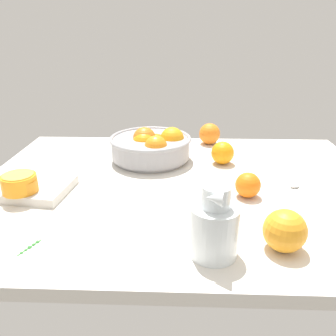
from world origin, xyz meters
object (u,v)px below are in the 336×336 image
at_px(loose_orange_1, 210,134).
at_px(loose_orange_3, 248,185).
at_px(orange_half_0, 19,183).
at_px(cutting_board, 18,187).
at_px(loose_orange_0, 223,153).
at_px(loose_orange_4, 285,231).
at_px(spoon, 300,181).
at_px(orange_half_1, 23,185).
at_px(juice_pitcher, 214,230).
at_px(fruit_bowl, 152,146).

height_order(loose_orange_1, loose_orange_3, loose_orange_1).
relative_size(orange_half_0, loose_orange_1, 1.10).
bearing_deg(cutting_board, loose_orange_0, 21.33).
bearing_deg(loose_orange_4, orange_half_0, 162.75).
relative_size(loose_orange_1, spoon, 0.58).
bearing_deg(orange_half_0, orange_half_1, -8.58).
xyz_separation_m(juice_pitcher, cutting_board, (-0.50, 0.25, -0.04)).
bearing_deg(loose_orange_0, orange_half_1, -152.83).
bearing_deg(loose_orange_0, cutting_board, -158.67).
height_order(cutting_board, loose_orange_0, loose_orange_0).
bearing_deg(orange_half_1, spoon, 10.15).
height_order(orange_half_0, loose_orange_1, loose_orange_1).
distance_m(orange_half_1, loose_orange_4, 0.62).
bearing_deg(loose_orange_1, orange_half_0, -137.19).
height_order(orange_half_1, loose_orange_0, loose_orange_0).
height_order(orange_half_1, spoon, orange_half_1).
distance_m(cutting_board, orange_half_1, 0.07).
relative_size(cutting_board, orange_half_1, 3.79).
distance_m(loose_orange_4, spoon, 0.35).
bearing_deg(orange_half_1, juice_pitcher, -24.06).
distance_m(orange_half_1, loose_orange_1, 0.69).
height_order(fruit_bowl, loose_orange_0, fruit_bowl).
height_order(fruit_bowl, loose_orange_3, fruit_bowl).
height_order(loose_orange_3, loose_orange_4, loose_orange_4).
distance_m(cutting_board, orange_half_0, 0.07).
relative_size(loose_orange_1, loose_orange_4, 0.92).
relative_size(fruit_bowl, spoon, 1.97).
distance_m(loose_orange_0, loose_orange_1, 0.20).
bearing_deg(juice_pitcher, loose_orange_1, 86.32).
distance_m(fruit_bowl, cutting_board, 0.42).
bearing_deg(loose_orange_1, juice_pitcher, -93.68).
relative_size(orange_half_0, orange_half_1, 1.17).
relative_size(orange_half_1, spoon, 0.55).
bearing_deg(orange_half_0, loose_orange_4, -17.25).
relative_size(cutting_board, loose_orange_3, 4.28).
bearing_deg(loose_orange_1, loose_orange_4, -81.84).
bearing_deg(orange_half_0, fruit_bowl, 43.57).
bearing_deg(loose_orange_1, orange_half_1, -136.66).
xyz_separation_m(juice_pitcher, spoon, (0.27, 0.34, -0.05)).
bearing_deg(loose_orange_0, fruit_bowl, 174.18).
xyz_separation_m(orange_half_1, loose_orange_3, (0.57, 0.04, -0.01)).
relative_size(loose_orange_1, loose_orange_3, 1.20).
height_order(cutting_board, spoon, cutting_board).
bearing_deg(orange_half_1, cutting_board, 129.21).
xyz_separation_m(orange_half_1, loose_orange_1, (0.50, 0.47, -0.00)).
distance_m(orange_half_0, loose_orange_3, 0.58).
bearing_deg(orange_half_1, fruit_bowl, 44.46).
relative_size(loose_orange_4, spoon, 0.63).
xyz_separation_m(orange_half_0, loose_orange_4, (0.60, -0.19, -0.00)).
height_order(juice_pitcher, cutting_board, juice_pitcher).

